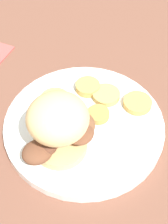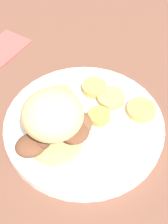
# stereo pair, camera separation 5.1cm
# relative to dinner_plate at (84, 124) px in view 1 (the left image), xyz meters

# --- Properties ---
(ground_plane) EXTENTS (4.00, 4.00, 0.00)m
(ground_plane) POSITION_rel_dinner_plate_xyz_m (0.00, 0.00, -0.01)
(ground_plane) COLOR brown
(dinner_plate) EXTENTS (0.27, 0.27, 0.02)m
(dinner_plate) POSITION_rel_dinner_plate_xyz_m (0.00, 0.00, 0.00)
(dinner_plate) COLOR white
(dinner_plate) RESTS_ON ground_plane
(sandwich) EXTENTS (0.14, 0.10, 0.11)m
(sandwich) POSITION_rel_dinner_plate_xyz_m (-0.06, -0.00, 0.07)
(sandwich) COLOR tan
(sandwich) RESTS_ON dinner_plate
(potato_round_0) EXTENTS (0.05, 0.05, 0.01)m
(potato_round_0) POSITION_rel_dinner_plate_xyz_m (0.07, 0.04, 0.02)
(potato_round_0) COLOR tan
(potato_round_0) RESTS_ON dinner_plate
(potato_round_1) EXTENTS (0.05, 0.05, 0.01)m
(potato_round_1) POSITION_rel_dinner_plate_xyz_m (0.07, -0.00, 0.01)
(potato_round_1) COLOR tan
(potato_round_1) RESTS_ON dinner_plate
(potato_round_2) EXTENTS (0.05, 0.05, 0.01)m
(potato_round_2) POSITION_rel_dinner_plate_xyz_m (0.09, -0.06, 0.01)
(potato_round_2) COLOR tan
(potato_round_2) RESTS_ON dinner_plate
(potato_round_3) EXTENTS (0.05, 0.05, 0.01)m
(potato_round_3) POSITION_rel_dinner_plate_xyz_m (0.01, 0.07, 0.01)
(potato_round_3) COLOR tan
(potato_round_3) RESTS_ON dinner_plate
(potato_round_4) EXTENTS (0.04, 0.04, 0.01)m
(potato_round_4) POSITION_rel_dinner_plate_xyz_m (0.02, -0.01, 0.01)
(potato_round_4) COLOR #BC8942
(potato_round_4) RESTS_ON dinner_plate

